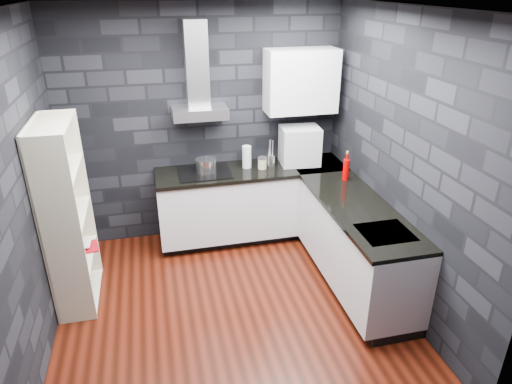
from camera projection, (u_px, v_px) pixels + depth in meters
name	position (u px, v px, depth m)	size (l,w,h in m)	color
ground	(232.00, 308.00, 4.40)	(3.20, 3.20, 0.00)	#431309
ceiling	(223.00, 8.00, 3.26)	(3.20, 3.20, 0.00)	white
wall_back	(203.00, 126.00, 5.26)	(3.20, 0.05, 2.70)	black
wall_front	(282.00, 300.00, 2.40)	(3.20, 0.05, 2.70)	black
wall_left	(19.00, 200.00, 3.49)	(0.05, 3.20, 2.70)	black
wall_right	(403.00, 164.00, 4.17)	(0.05, 3.20, 2.70)	black
toekick_back	(251.00, 231.00, 5.67)	(2.18, 0.50, 0.10)	black
toekick_right	(356.00, 279.00, 4.75)	(0.50, 1.78, 0.10)	black
counter_back_cab	(252.00, 201.00, 5.45)	(2.20, 0.60, 0.76)	silver
counter_right_cab	(356.00, 244.00, 4.56)	(0.60, 1.80, 0.76)	silver
counter_back_top	(252.00, 170.00, 5.27)	(2.20, 0.62, 0.04)	black
counter_right_top	(359.00, 209.00, 4.39)	(0.62, 1.80, 0.04)	black
counter_corner_top	(317.00, 164.00, 5.45)	(0.62, 0.62, 0.04)	black
hood_body	(200.00, 113.00, 4.99)	(0.60, 0.34, 0.12)	#B6B6BB
hood_chimney	(197.00, 64.00, 4.84)	(0.24, 0.20, 0.90)	#B6B6BB
upper_cabinet	(301.00, 81.00, 5.11)	(0.80, 0.35, 0.70)	silver
cooktop	(204.00, 172.00, 5.15)	(0.58, 0.50, 0.01)	black
sink_rim	(385.00, 233.00, 3.94)	(0.44, 0.40, 0.01)	#B6B6BB
pot	(206.00, 166.00, 5.13)	(0.23, 0.23, 0.14)	silver
glass_vase	(247.00, 157.00, 5.25)	(0.11, 0.11, 0.26)	silver
storage_jar	(262.00, 163.00, 5.25)	(0.10, 0.10, 0.12)	#BFAF88
utensil_crock	(270.00, 161.00, 5.32)	(0.10, 0.10, 0.13)	silver
appliance_garage	(300.00, 146.00, 5.32)	(0.44, 0.34, 0.44)	#B9BCC2
red_bottle	(346.00, 170.00, 4.93)	(0.07, 0.07, 0.23)	#A50000
bookshelf	(67.00, 216.00, 4.20)	(0.34, 0.80, 1.80)	beige
fruit_bowl	(65.00, 217.00, 4.11)	(0.21, 0.21, 0.05)	white
book_red	(77.00, 240.00, 4.46)	(0.18, 0.02, 0.25)	maroon
book_second	(73.00, 236.00, 4.48)	(0.15, 0.02, 0.21)	#B2B2B2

